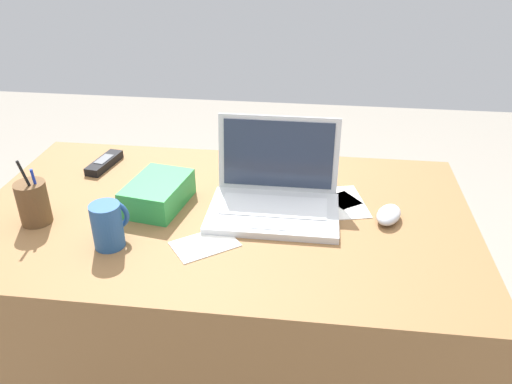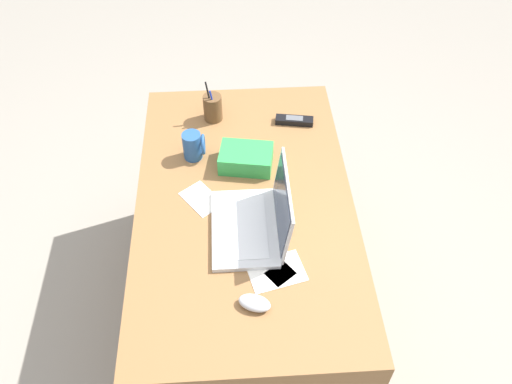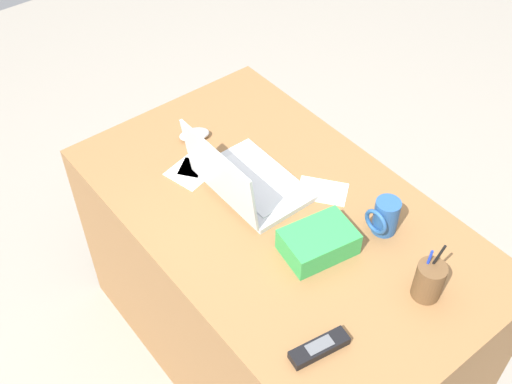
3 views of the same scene
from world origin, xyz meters
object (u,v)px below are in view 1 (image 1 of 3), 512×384
computer_mouse (389,215)px  snack_bag (158,193)px  coffee_mug_white (108,224)px  pen_holder (33,203)px  laptop (275,194)px  cordless_phone (104,163)px

computer_mouse → snack_bag: (-0.60, 0.00, 0.02)m
coffee_mug_white → pen_holder: (-0.22, 0.07, 0.00)m
computer_mouse → coffee_mug_white: 0.69m
pen_holder → snack_bag: (0.28, 0.12, -0.02)m
laptop → computer_mouse: 0.29m
laptop → coffee_mug_white: size_ratio=3.02×
laptop → pen_holder: 0.60m
computer_mouse → snack_bag: 0.60m
pen_holder → snack_bag: bearing=23.2°
coffee_mug_white → pen_holder: 0.23m
coffee_mug_white → cordless_phone: coffee_mug_white is taller
laptop → computer_mouse: laptop is taller
cordless_phone → coffee_mug_white: bearing=-66.6°
cordless_phone → laptop: bearing=-19.1°
coffee_mug_white → cordless_phone: size_ratio=0.70×
pen_holder → snack_bag: 0.31m
cordless_phone → snack_bag: 0.31m
coffee_mug_white → cordless_phone: (-0.17, 0.40, -0.04)m
computer_mouse → snack_bag: size_ratio=0.51×
snack_bag → computer_mouse: bearing=-0.4°
laptop → pen_holder: laptop is taller
computer_mouse → cordless_phone: computer_mouse is taller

